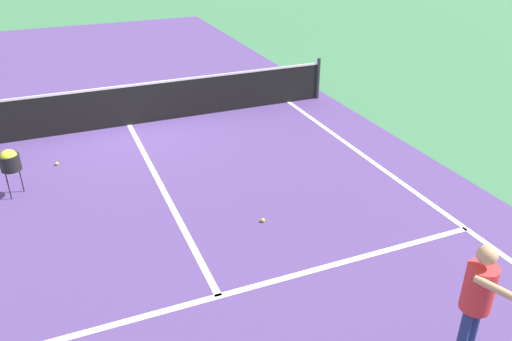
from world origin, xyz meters
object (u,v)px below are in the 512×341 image
(player_near, at_px, (480,295))
(tennis_ball_mid_court, at_px, (263,220))
(ball_hopper, at_px, (10,161))
(tennis_ball_near_net, at_px, (57,164))
(net, at_px, (127,105))

(player_near, relative_size, tennis_ball_mid_court, 23.45)
(ball_hopper, relative_size, tennis_ball_near_net, 13.25)
(tennis_ball_mid_court, bearing_deg, tennis_ball_near_net, 130.39)
(net, relative_size, player_near, 6.45)
(tennis_ball_near_net, bearing_deg, tennis_ball_mid_court, -49.61)
(net, xyz_separation_m, tennis_ball_near_net, (-1.69, -1.55, -0.46))
(tennis_ball_mid_court, xyz_separation_m, tennis_ball_near_net, (-2.92, 3.43, 0.00))
(net, bearing_deg, tennis_ball_mid_court, -76.11)
(tennis_ball_near_net, bearing_deg, net, 42.60)
(tennis_ball_near_net, bearing_deg, ball_hopper, -125.99)
(player_near, height_order, tennis_ball_near_net, player_near)
(tennis_ball_mid_court, relative_size, tennis_ball_near_net, 1.00)
(net, bearing_deg, player_near, -75.66)
(tennis_ball_mid_court, bearing_deg, ball_hopper, 146.02)
(net, height_order, player_near, player_near)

